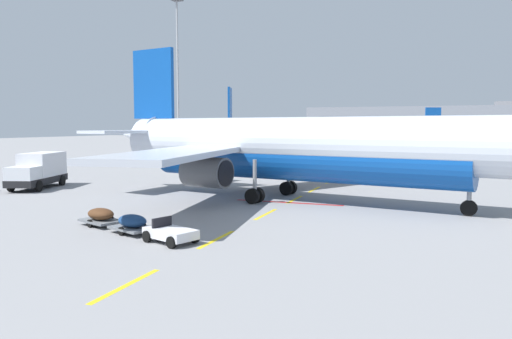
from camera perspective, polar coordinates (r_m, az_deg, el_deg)
apron_paint_markings at (r=52.23m, az=9.13°, el=-1.09°), size 8.00×96.36×0.01m
airliner_foreground at (r=36.60m, az=3.88°, el=2.55°), size 34.68×34.00×12.20m
airliner_mid_left at (r=119.80m, az=24.47°, el=3.44°), size 26.62×25.46×9.63m
airliner_far_center at (r=101.45m, az=-2.32°, el=4.17°), size 33.24×34.36×12.32m
catering_truck at (r=48.03m, az=-23.90°, el=-0.03°), size 4.39×7.40×3.14m
fuel_service_truck at (r=61.83m, az=-3.30°, el=1.44°), size 6.81×6.46×3.14m
baggage_train at (r=26.33m, az=-14.09°, el=-6.08°), size 8.55×4.47×1.14m
apron_light_mast_near at (r=92.08m, az=-9.08°, el=12.40°), size 1.80×1.80×28.44m
terminal_satellite at (r=181.27m, az=22.17°, el=4.83°), size 98.10×26.05×13.61m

